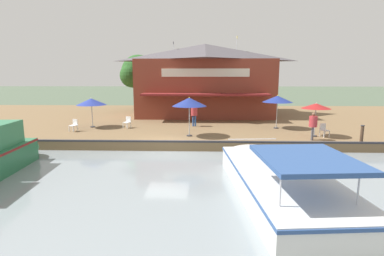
% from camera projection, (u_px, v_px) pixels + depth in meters
% --- Properties ---
extents(ground_plane, '(220.00, 220.00, 0.00)m').
position_uv_depth(ground_plane, '(167.00, 152.00, 17.64)').
color(ground_plane, '#4C5B47').
extents(quay_deck, '(22.00, 56.00, 0.60)m').
position_uv_depth(quay_deck, '(180.00, 120.00, 28.42)').
color(quay_deck, brown).
rests_on(quay_deck, ground).
extents(quay_edge_fender, '(0.20, 50.40, 0.10)m').
position_uv_depth(quay_edge_fender, '(167.00, 141.00, 17.63)').
color(quay_edge_fender, '#2D2D33').
rests_on(quay_edge_fender, quay_deck).
extents(waterfront_restaurant, '(11.41, 13.25, 7.74)m').
position_uv_depth(waterfront_restaurant, '(205.00, 79.00, 30.44)').
color(waterfront_restaurant, brown).
rests_on(waterfront_restaurant, quay_deck).
extents(patio_umbrella_near_quay_edge, '(2.21, 2.21, 2.53)m').
position_uv_depth(patio_umbrella_near_quay_edge, '(189.00, 102.00, 19.04)').
color(patio_umbrella_near_quay_edge, '#B7B7B7').
rests_on(patio_umbrella_near_quay_edge, quay_deck).
extents(patio_umbrella_back_row, '(2.19, 2.19, 2.23)m').
position_uv_depth(patio_umbrella_back_row, '(91.00, 102.00, 22.44)').
color(patio_umbrella_back_row, '#B7B7B7').
rests_on(patio_umbrella_back_row, quay_deck).
extents(patio_umbrella_by_entrance, '(2.18, 2.18, 2.47)m').
position_uv_depth(patio_umbrella_by_entrance, '(278.00, 99.00, 21.89)').
color(patio_umbrella_by_entrance, '#B7B7B7').
rests_on(patio_umbrella_by_entrance, quay_deck).
extents(patio_umbrella_mid_patio_left, '(1.82, 1.82, 2.18)m').
position_uv_depth(patio_umbrella_mid_patio_left, '(316.00, 106.00, 18.98)').
color(patio_umbrella_mid_patio_left, '#B7B7B7').
rests_on(patio_umbrella_mid_patio_left, quay_deck).
extents(cafe_chair_facing_river, '(0.59, 0.59, 0.85)m').
position_uv_depth(cafe_chair_facing_river, '(127.00, 122.00, 22.37)').
color(cafe_chair_facing_river, white).
rests_on(cafe_chair_facing_river, quay_deck).
extents(cafe_chair_under_first_umbrella, '(0.55, 0.55, 0.85)m').
position_uv_depth(cafe_chair_under_first_umbrella, '(324.00, 129.00, 19.13)').
color(cafe_chair_under_first_umbrella, white).
rests_on(cafe_chair_under_first_umbrella, quay_deck).
extents(cafe_chair_far_corner_seat, '(0.58, 0.58, 0.85)m').
position_uv_depth(cafe_chair_far_corner_seat, '(74.00, 125.00, 21.00)').
color(cafe_chair_far_corner_seat, white).
rests_on(cafe_chair_far_corner_seat, quay_deck).
extents(person_at_quay_edge, '(0.48, 0.48, 1.69)m').
position_uv_depth(person_at_quay_edge, '(313.00, 123.00, 18.04)').
color(person_at_quay_edge, '#4C4C56').
rests_on(person_at_quay_edge, quay_deck).
extents(person_near_entrance, '(0.49, 0.49, 1.73)m').
position_uv_depth(person_near_entrance, '(194.00, 112.00, 22.98)').
color(person_near_entrance, '#2D5193').
rests_on(person_near_entrance, quay_deck).
extents(motorboat_far_downstream, '(9.75, 3.81, 2.04)m').
position_uv_depth(motorboat_far_downstream, '(274.00, 175.00, 11.80)').
color(motorboat_far_downstream, silver).
rests_on(motorboat_far_downstream, river_water).
extents(mooring_post, '(0.22, 0.22, 1.04)m').
position_uv_depth(mooring_post, '(362.00, 134.00, 17.43)').
color(mooring_post, '#473323').
rests_on(mooring_post, quay_deck).
extents(tree_downstream_bank, '(4.07, 3.87, 6.22)m').
position_uv_depth(tree_downstream_bank, '(137.00, 73.00, 33.98)').
color(tree_downstream_bank, brown).
rests_on(tree_downstream_bank, quay_deck).
extents(tree_upstream_bank, '(3.46, 3.29, 5.70)m').
position_uv_depth(tree_upstream_bank, '(225.00, 75.00, 35.12)').
color(tree_upstream_bank, brown).
rests_on(tree_upstream_bank, quay_deck).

